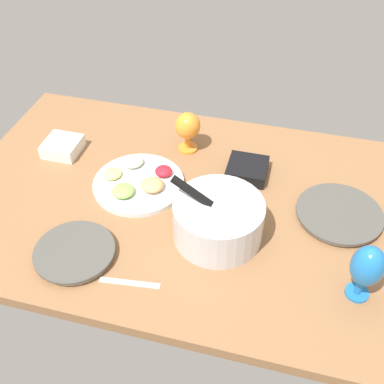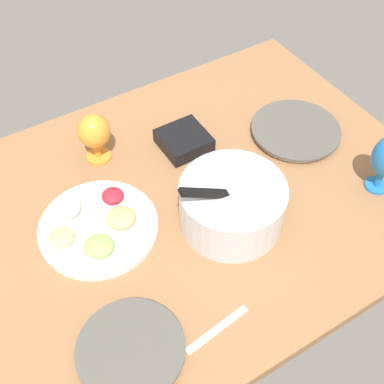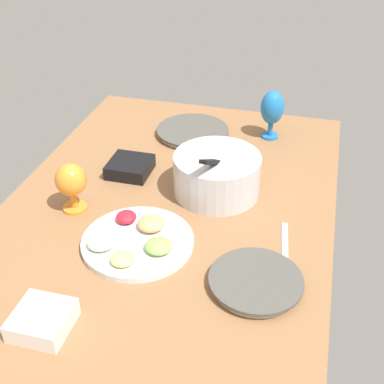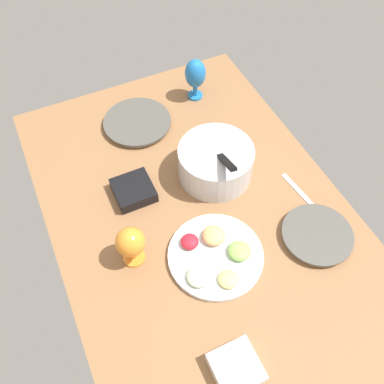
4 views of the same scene
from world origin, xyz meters
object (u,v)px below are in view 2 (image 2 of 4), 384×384
fruit_platter (98,226)px  square_bowl_black (184,140)px  dinner_plate_right (131,350)px  hurricane_glass_orange (94,133)px  dinner_plate_left (295,131)px  mixing_bowl (232,204)px

fruit_platter → square_bowl_black: 39.64cm
dinner_plate_right → hurricane_glass_orange: bearing=-107.8°
hurricane_glass_orange → dinner_plate_left: bearing=158.2°
dinner_plate_left → square_bowl_black: (33.24, -13.95, 1.28)cm
fruit_platter → hurricane_glass_orange: hurricane_glass_orange is taller
dinner_plate_left → dinner_plate_right: size_ratio=1.15×
mixing_bowl → hurricane_glass_orange: 46.18cm
fruit_platter → hurricane_glass_orange: bearing=-114.7°
dinner_plate_right → fruit_platter: 36.44cm
mixing_bowl → hurricane_glass_orange: (20.84, -41.10, 3.01)cm
mixing_bowl → dinner_plate_right: bearing=25.7°
fruit_platter → dinner_plate_right: bearing=77.4°
dinner_plate_left → dinner_plate_right: bearing=25.7°
hurricane_glass_orange → mixing_bowl: bearing=116.9°
dinner_plate_left → square_bowl_black: bearing=-22.8°
mixing_bowl → fruit_platter: size_ratio=0.91×
hurricane_glass_orange → fruit_platter: bearing=65.3°
mixing_bowl → fruit_platter: 36.59cm
square_bowl_black → hurricane_glass_orange: bearing=-20.4°
mixing_bowl → dinner_plate_left: bearing=-154.4°
dinner_plate_left → mixing_bowl: bearing=25.6°
dinner_plate_left → mixing_bowl: 41.78cm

